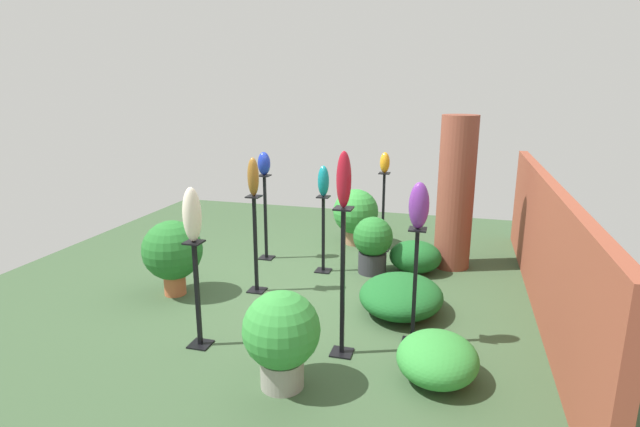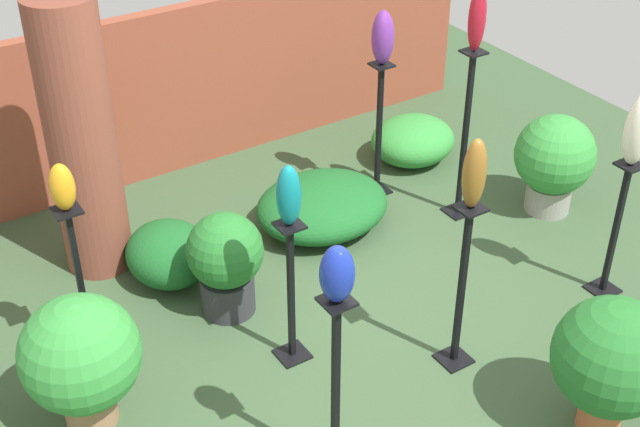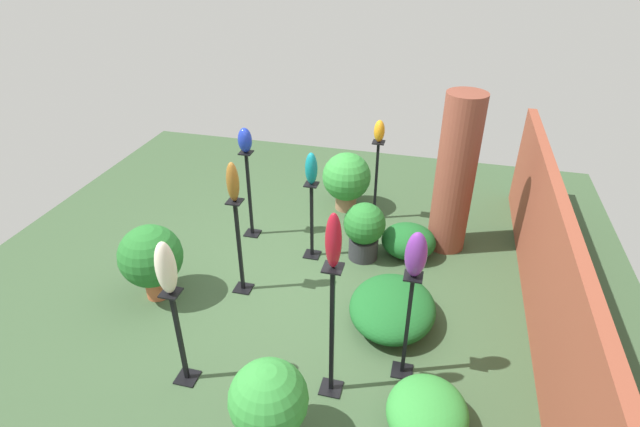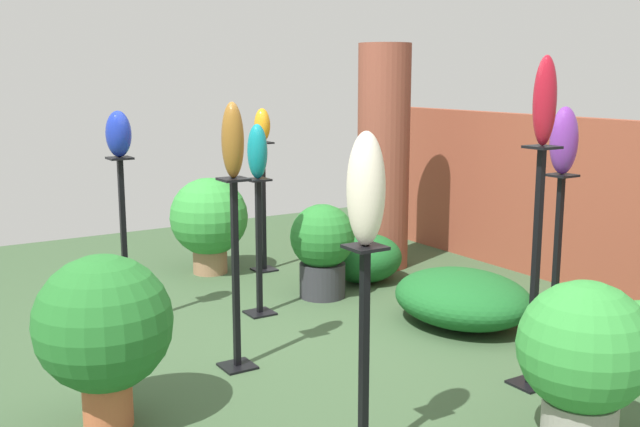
# 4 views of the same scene
# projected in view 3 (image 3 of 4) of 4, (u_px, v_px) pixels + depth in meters

# --- Properties ---
(ground_plane) EXTENTS (8.00, 8.00, 0.00)m
(ground_plane) POSITION_uv_depth(u_px,v_px,m) (294.00, 280.00, 5.97)
(ground_plane) COLOR #385133
(brick_wall_back) EXTENTS (5.60, 0.12, 1.43)m
(brick_wall_back) POSITION_uv_depth(u_px,v_px,m) (547.00, 266.00, 5.03)
(brick_wall_back) COLOR brown
(brick_wall_back) RESTS_ON ground
(brick_pillar) EXTENTS (0.48, 0.48, 2.06)m
(brick_pillar) POSITION_uv_depth(u_px,v_px,m) (455.00, 175.00, 6.10)
(brick_pillar) COLOR brown
(brick_pillar) RESTS_ON ground
(pedestal_violet) EXTENTS (0.20, 0.20, 1.15)m
(pedestal_violet) POSITION_uv_depth(u_px,v_px,m) (407.00, 331.00, 4.50)
(pedestal_violet) COLOR black
(pedestal_violet) RESTS_ON ground
(pedestal_amber) EXTENTS (0.20, 0.20, 1.18)m
(pedestal_amber) POSITION_uv_depth(u_px,v_px,m) (376.00, 185.00, 6.93)
(pedestal_amber) COLOR black
(pedestal_amber) RESTS_ON ground
(pedestal_teal) EXTENTS (0.20, 0.20, 1.03)m
(pedestal_teal) POSITION_uv_depth(u_px,v_px,m) (312.00, 224.00, 6.18)
(pedestal_teal) COLOR black
(pedestal_teal) RESTS_ON ground
(pedestal_bronze) EXTENTS (0.20, 0.20, 1.18)m
(pedestal_bronze) POSITION_uv_depth(u_px,v_px,m) (240.00, 251.00, 5.56)
(pedestal_bronze) COLOR black
(pedestal_bronze) RESTS_ON ground
(pedestal_ivory) EXTENTS (0.20, 0.20, 1.04)m
(pedestal_ivory) POSITION_uv_depth(u_px,v_px,m) (180.00, 341.00, 4.46)
(pedestal_ivory) COLOR black
(pedestal_ivory) RESTS_ON ground
(pedestal_ruby) EXTENTS (0.20, 0.20, 1.40)m
(pedestal_ruby) POSITION_uv_depth(u_px,v_px,m) (332.00, 337.00, 4.27)
(pedestal_ruby) COLOR black
(pedestal_ruby) RESTS_ON ground
(pedestal_cobalt) EXTENTS (0.20, 0.20, 1.22)m
(pedestal_cobalt) POSITION_uv_depth(u_px,v_px,m) (250.00, 198.00, 6.57)
(pedestal_cobalt) COLOR black
(pedestal_cobalt) RESTS_ON ground
(art_vase_violet) EXTENTS (0.17, 0.18, 0.43)m
(art_vase_violet) POSITION_uv_depth(u_px,v_px,m) (416.00, 255.00, 4.07)
(art_vase_violet) COLOR #6B2D8C
(art_vase_violet) RESTS_ON pedestal_violet
(art_vase_amber) EXTENTS (0.15, 0.14, 0.30)m
(art_vase_amber) POSITION_uv_depth(u_px,v_px,m) (379.00, 131.00, 6.53)
(art_vase_amber) COLOR orange
(art_vase_amber) RESTS_ON pedestal_amber
(art_vase_teal) EXTENTS (0.15, 0.15, 0.40)m
(art_vase_teal) POSITION_uv_depth(u_px,v_px,m) (311.00, 169.00, 5.79)
(art_vase_teal) COLOR #0F727A
(art_vase_teal) RESTS_ON pedestal_teal
(art_vase_bronze) EXTENTS (0.14, 0.13, 0.45)m
(art_vase_bronze) POSITION_uv_depth(u_px,v_px,m) (233.00, 182.00, 5.12)
(art_vase_bronze) COLOR brown
(art_vase_bronze) RESTS_ON pedestal_bronze
(art_vase_ivory) EXTENTS (0.18, 0.16, 0.50)m
(art_vase_ivory) POSITION_uv_depth(u_px,v_px,m) (166.00, 268.00, 4.04)
(art_vase_ivory) COLOR beige
(art_vase_ivory) RESTS_ON pedestal_ivory
(art_vase_ruby) EXTENTS (0.13, 0.13, 0.49)m
(art_vase_ruby) POSITION_uv_depth(u_px,v_px,m) (333.00, 241.00, 3.76)
(art_vase_ruby) COLOR maroon
(art_vase_ruby) RESTS_ON pedestal_ruby
(art_vase_cobalt) EXTENTS (0.18, 0.18, 0.32)m
(art_vase_cobalt) POSITION_uv_depth(u_px,v_px,m) (245.00, 140.00, 6.15)
(art_vase_cobalt) COLOR #192D9E
(art_vase_cobalt) RESTS_ON pedestal_cobalt
(potted_plant_walkway_edge) EXTENTS (0.52, 0.52, 0.76)m
(potted_plant_walkway_edge) POSITION_uv_depth(u_px,v_px,m) (364.00, 229.00, 6.18)
(potted_plant_walkway_edge) COLOR #2D2D33
(potted_plant_walkway_edge) RESTS_ON ground
(potted_plant_mid_left) EXTENTS (0.70, 0.70, 0.87)m
(potted_plant_mid_left) POSITION_uv_depth(u_px,v_px,m) (347.00, 178.00, 7.21)
(potted_plant_mid_left) COLOR #936B4C
(potted_plant_mid_left) RESTS_ON ground
(potted_plant_mid_right) EXTENTS (0.64, 0.64, 0.83)m
(potted_plant_mid_right) POSITION_uv_depth(u_px,v_px,m) (269.00, 403.00, 3.91)
(potted_plant_mid_right) COLOR gray
(potted_plant_mid_right) RESTS_ON ground
(potted_plant_front_right) EXTENTS (0.70, 0.70, 0.90)m
(potted_plant_front_right) POSITION_uv_depth(u_px,v_px,m) (151.00, 257.00, 5.47)
(potted_plant_front_right) COLOR #B25B38
(potted_plant_front_right) RESTS_ON ground
(foliage_bed_east) EXTENTS (0.75, 0.68, 0.40)m
(foliage_bed_east) POSITION_uv_depth(u_px,v_px,m) (427.00, 413.00, 4.15)
(foliage_bed_east) COLOR #338C38
(foliage_bed_east) RESTS_ON ground
(foliage_bed_west) EXTENTS (1.07, 0.91, 0.38)m
(foliage_bed_west) POSITION_uv_depth(u_px,v_px,m) (392.00, 308.00, 5.27)
(foliage_bed_west) COLOR #195923
(foliage_bed_west) RESTS_ON ground
(foliage_bed_center) EXTENTS (0.60, 0.69, 0.42)m
(foliage_bed_center) POSITION_uv_depth(u_px,v_px,m) (408.00, 241.00, 6.32)
(foliage_bed_center) COLOR #195923
(foliage_bed_center) RESTS_ON ground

